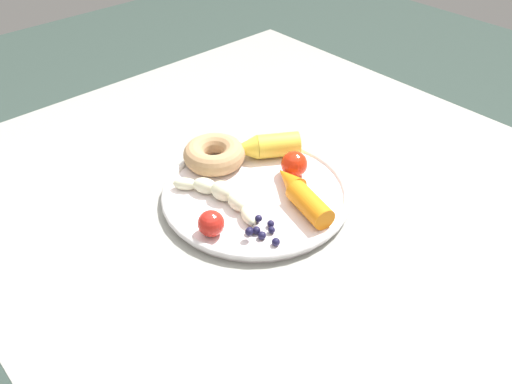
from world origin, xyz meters
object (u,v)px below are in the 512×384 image
at_px(donut, 214,154).
at_px(dining_table, 263,223).
at_px(banana, 220,194).
at_px(plate, 256,193).
at_px(blueberry_pile, 261,230).
at_px(tomato_near, 294,164).
at_px(carrot_orange, 300,194).
at_px(tomato_mid, 211,223).
at_px(carrot_yellow, 264,146).

bearing_deg(donut, dining_table, 30.91).
bearing_deg(banana, plate, 69.32).
height_order(plate, blueberry_pile, blueberry_pile).
bearing_deg(banana, donut, 146.43).
relative_size(dining_table, tomato_near, 21.96).
height_order(plate, tomato_near, tomato_near).
height_order(donut, tomato_near, tomato_near).
height_order(carrot_orange, donut, donut).
distance_m(donut, blueberry_pile, 0.19).
bearing_deg(tomato_near, blueberry_pile, -63.31).
bearing_deg(tomato_mid, plate, 104.34).
relative_size(blueberry_pile, tomato_near, 1.50).
bearing_deg(blueberry_pile, carrot_yellow, 135.73).
xyz_separation_m(plate, carrot_orange, (0.06, 0.03, 0.02)).
distance_m(dining_table, tomato_near, 0.14).
relative_size(carrot_yellow, donut, 1.18).
bearing_deg(blueberry_pile, plate, 142.11).
xyz_separation_m(blueberry_pile, tomato_near, (-0.07, 0.13, 0.01)).
height_order(dining_table, donut, donut).
distance_m(banana, tomato_near, 0.13).
bearing_deg(dining_table, tomato_mid, -69.10).
distance_m(dining_table, donut, 0.16).
height_order(banana, tomato_mid, tomato_mid).
xyz_separation_m(banana, donut, (-0.08, 0.06, 0.01)).
height_order(plate, carrot_orange, carrot_orange).
bearing_deg(carrot_yellow, donut, -119.07).
relative_size(dining_table, plate, 3.18).
bearing_deg(carrot_orange, tomato_mid, -104.33).
bearing_deg(tomato_near, dining_table, -141.74).
bearing_deg(blueberry_pile, tomato_near, 116.69).
relative_size(dining_table, banana, 5.64).
bearing_deg(carrot_yellow, dining_table, -44.26).
relative_size(carrot_yellow, blueberry_pile, 1.91).
height_order(carrot_yellow, tomato_near, tomato_near).
distance_m(plate, carrot_orange, 0.07).
relative_size(banana, tomato_near, 3.89).
bearing_deg(dining_table, banana, -83.97).
xyz_separation_m(plate, tomato_mid, (0.03, -0.11, 0.02)).
height_order(carrot_orange, blueberry_pile, carrot_orange).
distance_m(banana, blueberry_pile, 0.10).
relative_size(carrot_yellow, tomato_mid, 3.20).
bearing_deg(banana, tomato_mid, -48.67).
distance_m(banana, carrot_orange, 0.12).
xyz_separation_m(plate, donut, (-0.10, 0.00, 0.02)).
bearing_deg(tomato_mid, dining_table, 110.90).
bearing_deg(tomato_mid, donut, 140.06).
distance_m(donut, tomato_near, 0.13).
distance_m(tomato_near, tomato_mid, 0.19).
bearing_deg(tomato_mid, carrot_yellow, 116.07).
bearing_deg(dining_table, donut, -149.09).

